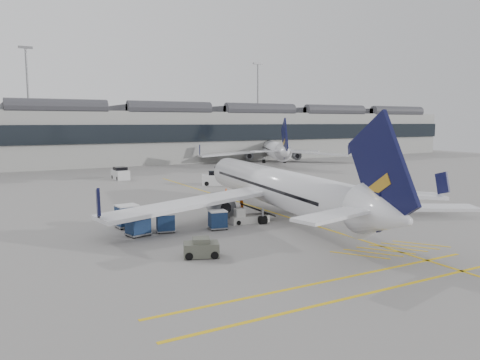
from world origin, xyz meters
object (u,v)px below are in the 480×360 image
baggage_cart_a (218,219)px  pushback_tug (201,248)px  ramp_agent_a (242,211)px  belt_loader (248,217)px  ramp_agent_b (226,212)px  airliner_main (279,188)px

baggage_cart_a → pushback_tug: bearing=-113.8°
ramp_agent_a → pushback_tug: size_ratio=0.72×
baggage_cart_a → belt_loader: bearing=27.4°
ramp_agent_b → belt_loader: bearing=126.1°
belt_loader → ramp_agent_a: 0.90m
airliner_main → ramp_agent_b: bearing=176.7°
ramp_agent_b → ramp_agent_a: bearing=147.2°
ramp_agent_a → ramp_agent_b: bearing=104.6°
pushback_tug → airliner_main: bearing=55.0°
baggage_cart_a → ramp_agent_b: size_ratio=0.94×
ramp_agent_a → pushback_tug: bearing=166.5°
belt_loader → ramp_agent_b: (-1.59, 1.14, 0.39)m
belt_loader → airliner_main: bearing=7.0°
belt_loader → baggage_cart_a: belt_loader is taller
ramp_agent_b → pushback_tug: bearing=36.0°
ramp_agent_a → pushback_tug: ramp_agent_a is taller
belt_loader → ramp_agent_a: size_ratio=2.27×
ramp_agent_b → pushback_tug: (-6.38, -8.85, -0.33)m
airliner_main → ramp_agent_b: 5.38m
airliner_main → ramp_agent_a: (-3.47, 0.64, -1.88)m
baggage_cart_a → ramp_agent_b: (1.90, 2.22, 0.05)m
belt_loader → pushback_tug: belt_loader is taller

